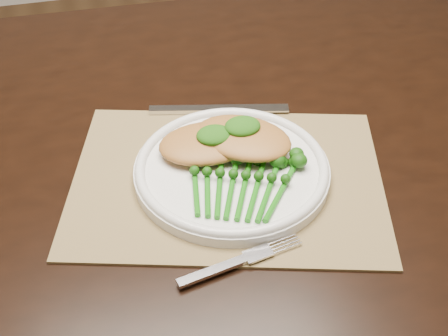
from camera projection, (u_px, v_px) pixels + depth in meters
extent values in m
cube|color=black|center=(197.00, 138.00, 1.00)|extent=(1.62, 0.93, 0.04)
cube|color=olive|center=(227.00, 180.00, 0.89)|extent=(0.51, 0.43, 0.00)
cylinder|color=silver|center=(232.00, 171.00, 0.89)|extent=(0.28, 0.28, 0.02)
torus|color=silver|center=(232.00, 166.00, 0.88)|extent=(0.27, 0.27, 0.01)
cube|color=silver|center=(177.00, 110.00, 1.01)|extent=(0.09, 0.04, 0.01)
cube|color=silver|center=(246.00, 108.00, 1.01)|extent=(0.14, 0.05, 0.00)
cube|color=silver|center=(213.00, 271.00, 0.76)|extent=(0.09, 0.03, 0.01)
ellipsoid|color=#AD7132|center=(207.00, 143.00, 0.90)|extent=(0.14, 0.10, 0.03)
ellipsoid|color=#AD7132|center=(243.00, 138.00, 0.90)|extent=(0.18, 0.17, 0.03)
ellipsoid|color=#134109|center=(214.00, 135.00, 0.89)|extent=(0.05, 0.04, 0.02)
ellipsoid|color=#134109|center=(243.00, 126.00, 0.89)|extent=(0.05, 0.04, 0.02)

